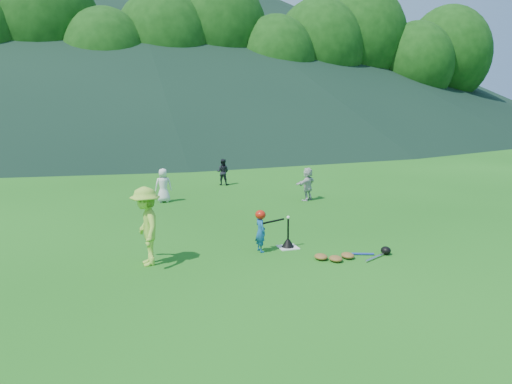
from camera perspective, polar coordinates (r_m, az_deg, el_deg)
ground at (r=11.90m, az=3.66°, el=-6.37°), size 120.00×120.00×0.00m
home_plate at (r=11.90m, az=3.66°, el=-6.32°), size 0.45×0.45×0.02m
baseball at (r=11.71m, az=3.71°, el=-2.91°), size 0.08×0.08×0.08m
batter_child at (r=11.46m, az=0.51°, el=-4.54°), size 0.27×0.37×0.95m
adult_coach at (r=10.73m, az=-12.46°, el=-3.85°), size 0.67×1.11×1.67m
fielder_a at (r=17.24m, az=-10.55°, el=0.75°), size 0.59×0.41×1.16m
fielder_b at (r=20.45m, az=-3.82°, el=2.30°), size 0.65×0.61×1.07m
fielder_d at (r=17.36m, az=5.91°, el=0.92°), size 1.07×0.90×1.15m
batting_tee at (r=11.87m, az=3.67°, el=-5.77°), size 0.30×0.30×0.68m
batter_gear at (r=11.37m, az=0.63°, el=-2.68°), size 0.72×0.26×0.31m
equipment_pile at (r=11.27m, az=10.47°, el=-7.15°), size 1.80×0.68×0.19m
outfield_fence at (r=38.93m, az=-11.50°, el=6.25°), size 70.07×0.08×1.33m
tree_line at (r=44.90m, az=-12.44°, el=16.36°), size 70.04×11.40×14.82m
distant_hills at (r=93.20m, az=-20.53°, el=16.99°), size 155.00×140.00×32.00m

